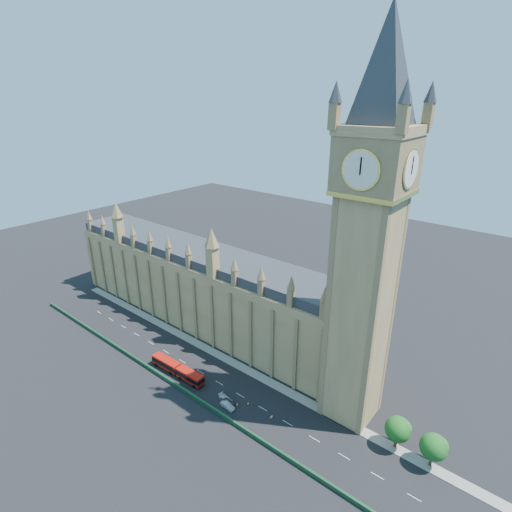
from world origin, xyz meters
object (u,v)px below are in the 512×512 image
Objects in this scene: red_bus at (177,369)px; car_silver at (227,406)px; car_grey at (228,401)px; car_white at (226,399)px.

car_silver is (20.89, -0.69, -1.03)m from red_bus.
car_grey is (19.88, 0.48, -1.02)m from red_bus.
car_grey is at bearing -0.80° from red_bus.
red_bus is at bearing 87.20° from car_grey.
car_grey is at bearing -105.02° from car_white.
red_bus is at bearing 90.40° from car_silver.
car_grey is at bearing 43.16° from car_silver.
car_silver is 2.72m from car_white.
car_white is (-1.16, 0.48, -0.06)m from car_grey.
car_white is at bearing 0.75° from red_bus.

